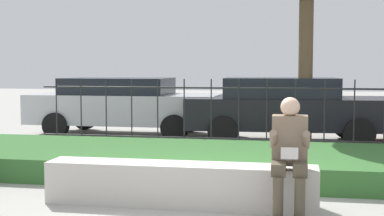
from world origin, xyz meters
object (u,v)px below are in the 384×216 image
(car_parked_left, at_px, (124,104))
(car_parked_center, at_px, (287,108))
(stone_bench, at_px, (180,187))
(person_seated_reader, at_px, (290,151))

(car_parked_left, bearing_deg, car_parked_center, -7.80)
(car_parked_left, distance_m, car_parked_center, 3.83)
(stone_bench, height_order, person_seated_reader, person_seated_reader)
(car_parked_left, height_order, car_parked_center, car_parked_center)
(car_parked_left, xyz_separation_m, car_parked_center, (3.79, -0.53, 0.01))
(person_seated_reader, bearing_deg, car_parked_left, 121.53)
(car_parked_left, bearing_deg, stone_bench, -66.39)
(stone_bench, xyz_separation_m, car_parked_left, (-2.62, 6.06, 0.51))
(stone_bench, distance_m, car_parked_center, 5.67)
(person_seated_reader, xyz_separation_m, car_parked_center, (-0.09, 5.79, 0.03))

